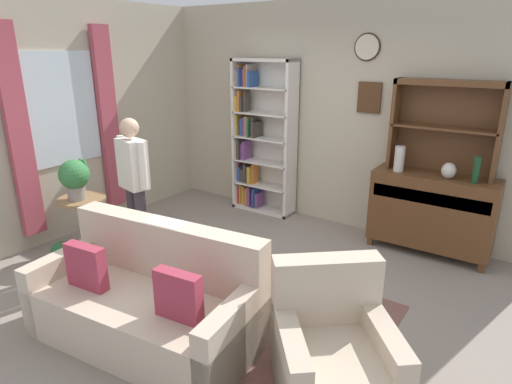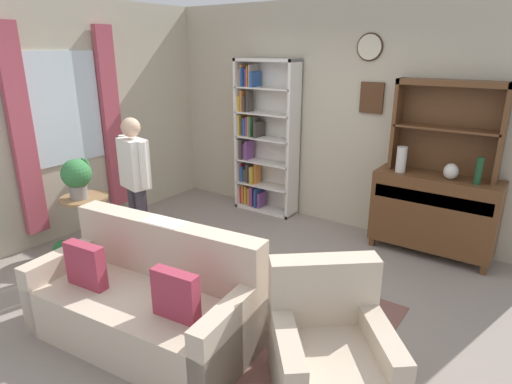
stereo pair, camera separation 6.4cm
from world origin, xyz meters
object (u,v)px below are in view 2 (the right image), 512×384
at_px(couch_floral, 147,301).
at_px(armchair_floral, 330,356).
at_px(potted_plant_small, 65,252).
at_px(plant_stand, 86,218).
at_px(bottle_wine, 479,171).
at_px(sideboard, 433,211).
at_px(vase_tall, 401,159).
at_px(potted_plant_large, 77,175).
at_px(person_reading, 135,179).
at_px(coffee_table, 237,265).
at_px(bookshelf, 262,140).
at_px(book_stack, 241,251).
at_px(sideboard_hutch, 449,115).
at_px(vase_round, 451,171).

xyz_separation_m(couch_floral, armchair_floral, (1.47, 0.28, -0.02)).
bearing_deg(potted_plant_small, plant_stand, 109.69).
bearing_deg(couch_floral, bottle_wine, 56.11).
distance_m(sideboard, vase_tall, 0.68).
relative_size(potted_plant_large, person_reading, 0.28).
distance_m(person_reading, coffee_table, 1.52).
height_order(plant_stand, coffee_table, plant_stand).
distance_m(couch_floral, plant_stand, 1.84).
bearing_deg(bookshelf, coffee_table, -60.75).
bearing_deg(book_stack, sideboard, 58.27).
distance_m(bottle_wine, potted_plant_large, 4.18).
bearing_deg(armchair_floral, plant_stand, 173.62).
bearing_deg(couch_floral, sideboard, 62.80).
xyz_separation_m(bookshelf, book_stack, (1.17, -2.03, -0.55)).
bearing_deg(couch_floral, person_reading, 141.63).
xyz_separation_m(vase_tall, plant_stand, (-2.80, -2.13, -0.65)).
relative_size(bookshelf, coffee_table, 2.62).
distance_m(bottle_wine, armchair_floral, 2.62).
relative_size(sideboard_hutch, potted_plant_small, 3.44).
bearing_deg(sideboard, bottle_wine, -12.89).
height_order(vase_tall, plant_stand, vase_tall).
height_order(couch_floral, plant_stand, couch_floral).
height_order(armchair_floral, plant_stand, armchair_floral).
bearing_deg(plant_stand, vase_round, 32.85).
bearing_deg(vase_tall, couch_floral, -111.20).
xyz_separation_m(armchair_floral, plant_stand, (-3.19, 0.36, 0.12)).
relative_size(potted_plant_small, person_reading, 0.20).
height_order(bookshelf, armchair_floral, bookshelf).
distance_m(sideboard, armchair_floral, 2.57).
bearing_deg(sideboard_hutch, vase_round, -53.52).
height_order(bookshelf, person_reading, bookshelf).
bearing_deg(plant_stand, bottle_wine, 30.65).
height_order(armchair_floral, book_stack, armchair_floral).
height_order(sideboard, person_reading, person_reading).
distance_m(sideboard_hutch, bottle_wine, 0.66).
relative_size(potted_plant_large, book_stack, 2.14).
relative_size(sideboard, potted_plant_large, 2.95).
bearing_deg(bookshelf, plant_stand, -109.60).
bearing_deg(potted_plant_small, person_reading, 55.90).
bearing_deg(potted_plant_large, plant_stand, 93.37).
distance_m(bookshelf, bottle_wine, 2.77).
bearing_deg(plant_stand, potted_plant_small, -70.31).
relative_size(bookshelf, sideboard_hutch, 1.91).
height_order(vase_round, person_reading, person_reading).
xyz_separation_m(sideboard, vase_round, (0.13, -0.07, 0.50)).
relative_size(bottle_wine, potted_plant_small, 0.87).
bearing_deg(armchair_floral, bottle_wine, 81.07).
relative_size(vase_tall, armchair_floral, 0.26).
distance_m(vase_tall, potted_plant_large, 3.54).
bearing_deg(plant_stand, coffee_table, 5.64).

